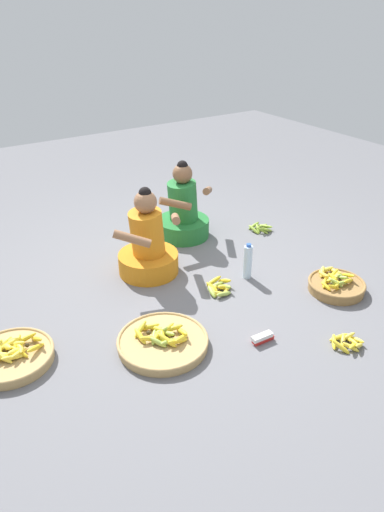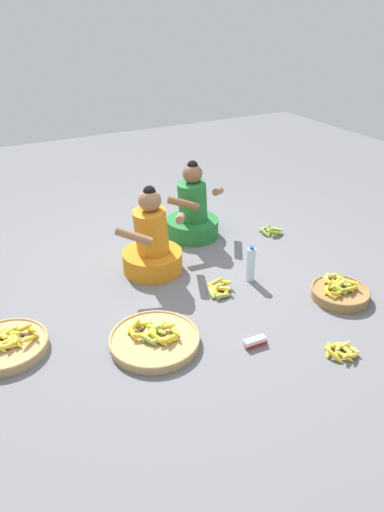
% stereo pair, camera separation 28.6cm
% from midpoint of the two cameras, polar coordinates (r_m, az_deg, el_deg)
% --- Properties ---
extents(ground_plane, '(10.00, 10.00, 0.00)m').
position_cam_midpoint_polar(ground_plane, '(3.97, 0.71, -3.23)').
color(ground_plane, slate).
extents(vendor_woman_front, '(0.73, 0.54, 0.79)m').
position_cam_midpoint_polar(vendor_woman_front, '(4.02, -2.87, 1.34)').
color(vendor_woman_front, orange).
rests_on(vendor_woman_front, ground).
extents(vendor_woman_behind, '(0.72, 0.52, 0.78)m').
position_cam_midpoint_polar(vendor_woman_behind, '(4.64, 1.86, 5.23)').
color(vendor_woman_behind, '#237233').
rests_on(vendor_woman_behind, ground).
extents(banana_basket_front_right, '(0.46, 0.46, 0.16)m').
position_cam_midpoint_polar(banana_basket_front_right, '(3.97, 19.53, -4.19)').
color(banana_basket_front_right, olive).
rests_on(banana_basket_front_right, ground).
extents(banana_basket_front_left, '(0.56, 0.56, 0.15)m').
position_cam_midpoint_polar(banana_basket_front_left, '(3.42, -19.41, -10.23)').
color(banana_basket_front_left, tan).
rests_on(banana_basket_front_left, ground).
extents(banana_basket_back_right, '(0.63, 0.63, 0.14)m').
position_cam_midpoint_polar(banana_basket_back_right, '(3.29, -2.08, -10.18)').
color(banana_basket_back_right, tan).
rests_on(banana_basket_back_right, ground).
extents(loose_bananas_back_left, '(0.24, 0.23, 0.09)m').
position_cam_midpoint_polar(loose_bananas_back_left, '(3.41, 20.11, -10.91)').
color(loose_bananas_back_left, yellow).
rests_on(loose_bananas_back_left, ground).
extents(loose_bananas_front_center, '(0.24, 0.25, 0.10)m').
position_cam_midpoint_polar(loose_bananas_front_center, '(3.84, 5.52, -4.11)').
color(loose_bananas_front_center, '#9EB747').
rests_on(loose_bananas_front_center, ground).
extents(loose_bananas_near_bicycle, '(0.21, 0.23, 0.09)m').
position_cam_midpoint_polar(loose_bananas_near_bicycle, '(4.87, 11.36, 2.98)').
color(loose_bananas_near_bicycle, '#8CAD38').
rests_on(loose_bananas_near_bicycle, ground).
extents(water_bottle, '(0.07, 0.07, 0.32)m').
position_cam_midpoint_polar(water_bottle, '(3.97, 9.22, -1.04)').
color(water_bottle, silver).
rests_on(water_bottle, ground).
extents(packet_carton_stack, '(0.17, 0.06, 0.06)m').
position_cam_midpoint_polar(packet_carton_stack, '(3.33, 10.19, -10.32)').
color(packet_carton_stack, red).
rests_on(packet_carton_stack, ground).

